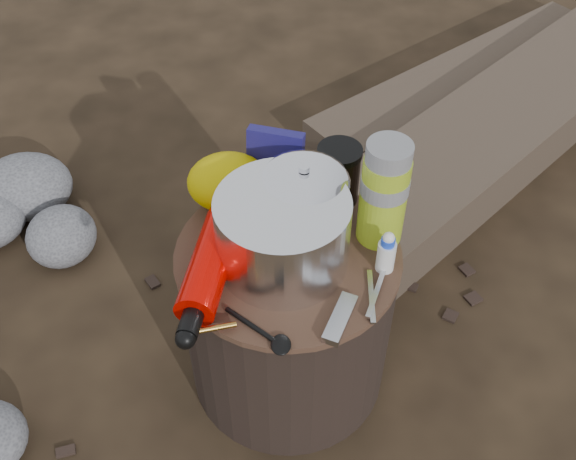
{
  "coord_description": "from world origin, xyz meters",
  "views": [
    {
      "loc": [
        -0.02,
        -0.91,
        1.43
      ],
      "look_at": [
        0.0,
        0.0,
        0.48
      ],
      "focal_mm": 43.01,
      "sensor_mm": 36.0,
      "label": 1
    }
  ],
  "objects_px": {
    "stump": "(288,316)",
    "thermos": "(384,193)",
    "log_main": "(481,145)",
    "fuel_bottle": "(210,264)",
    "travel_mug": "(338,175)",
    "camping_pot": "(303,203)"
  },
  "relations": [
    {
      "from": "travel_mug",
      "to": "camping_pot",
      "type": "bearing_deg",
      "value": -126.51
    },
    {
      "from": "stump",
      "to": "travel_mug",
      "type": "xyz_separation_m",
      "value": [
        0.11,
        0.16,
        0.27
      ]
    },
    {
      "from": "stump",
      "to": "thermos",
      "type": "height_order",
      "value": "thermos"
    },
    {
      "from": "log_main",
      "to": "thermos",
      "type": "height_order",
      "value": "thermos"
    },
    {
      "from": "log_main",
      "to": "fuel_bottle",
      "type": "distance_m",
      "value": 1.16
    },
    {
      "from": "stump",
      "to": "travel_mug",
      "type": "bearing_deg",
      "value": 55.48
    },
    {
      "from": "thermos",
      "to": "travel_mug",
      "type": "bearing_deg",
      "value": 124.92
    },
    {
      "from": "stump",
      "to": "log_main",
      "type": "bearing_deg",
      "value": 50.17
    },
    {
      "from": "travel_mug",
      "to": "fuel_bottle",
      "type": "bearing_deg",
      "value": -140.02
    },
    {
      "from": "thermos",
      "to": "travel_mug",
      "type": "height_order",
      "value": "thermos"
    },
    {
      "from": "log_main",
      "to": "camping_pot",
      "type": "xyz_separation_m",
      "value": [
        -0.58,
        -0.68,
        0.42
      ]
    },
    {
      "from": "camping_pot",
      "to": "fuel_bottle",
      "type": "distance_m",
      "value": 0.22
    },
    {
      "from": "log_main",
      "to": "travel_mug",
      "type": "xyz_separation_m",
      "value": [
        -0.5,
        -0.58,
        0.4
      ]
    },
    {
      "from": "stump",
      "to": "camping_pot",
      "type": "bearing_deg",
      "value": 59.64
    },
    {
      "from": "stump",
      "to": "thermos",
      "type": "distance_m",
      "value": 0.37
    },
    {
      "from": "stump",
      "to": "log_main",
      "type": "distance_m",
      "value": 0.96
    },
    {
      "from": "stump",
      "to": "camping_pot",
      "type": "relative_size",
      "value": 2.62
    },
    {
      "from": "camping_pot",
      "to": "thermos",
      "type": "relative_size",
      "value": 0.75
    },
    {
      "from": "thermos",
      "to": "stump",
      "type": "bearing_deg",
      "value": -165.65
    },
    {
      "from": "stump",
      "to": "fuel_bottle",
      "type": "bearing_deg",
      "value": -158.73
    },
    {
      "from": "log_main",
      "to": "thermos",
      "type": "relative_size",
      "value": 8.61
    },
    {
      "from": "thermos",
      "to": "fuel_bottle",
      "type": "bearing_deg",
      "value": -162.51
    }
  ]
}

